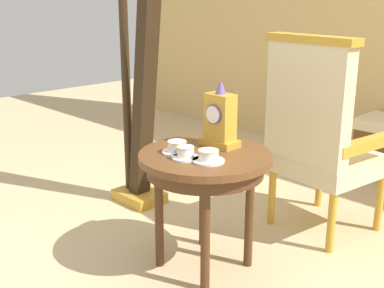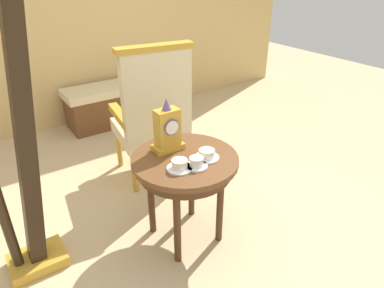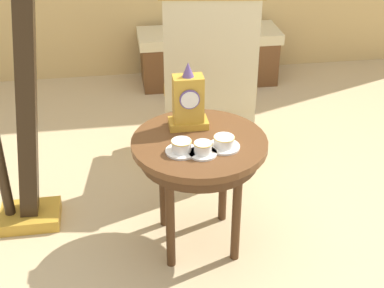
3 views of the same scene
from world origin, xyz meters
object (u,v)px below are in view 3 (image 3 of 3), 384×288
(teacup_right, at_px, (203,149))
(mantel_clock, at_px, (188,102))
(teacup_left, at_px, (181,147))
(harp, at_px, (15,94))
(side_table, at_px, (199,154))
(armchair, at_px, (210,78))
(teacup_center, at_px, (224,143))
(window_bench, at_px, (209,56))

(teacup_right, bearing_deg, mantel_clock, 95.85)
(teacup_left, relative_size, harp, 0.08)
(teacup_left, distance_m, harp, 0.86)
(side_table, height_order, teacup_left, teacup_left)
(teacup_right, distance_m, mantel_clock, 0.29)
(armchair, xyz_separation_m, harp, (-1.03, -0.44, 0.18))
(teacup_right, height_order, mantel_clock, mantel_clock)
(armchair, bearing_deg, teacup_center, -95.63)
(side_table, xyz_separation_m, mantel_clock, (-0.03, 0.14, 0.21))
(mantel_clock, bearing_deg, armchair, 70.20)
(teacup_right, height_order, teacup_center, teacup_right)
(side_table, relative_size, window_bench, 0.56)
(teacup_left, xyz_separation_m, armchair, (0.28, 0.82, -0.04))
(teacup_center, xyz_separation_m, harp, (-0.95, 0.37, 0.14))
(mantel_clock, distance_m, harp, 0.83)
(teacup_left, relative_size, mantel_clock, 0.44)
(armchair, bearing_deg, window_bench, 79.98)
(teacup_center, bearing_deg, teacup_left, -177.01)
(side_table, height_order, harp, harp)
(teacup_center, height_order, armchair, armchair)
(teacup_center, relative_size, window_bench, 0.13)
(teacup_center, relative_size, mantel_clock, 0.44)
(side_table, distance_m, harp, 0.93)
(teacup_center, bearing_deg, armchair, 84.37)
(side_table, bearing_deg, armchair, 75.87)
(teacup_right, distance_m, armchair, 0.88)
(harp, relative_size, window_bench, 1.65)
(teacup_left, bearing_deg, armchair, 71.36)
(teacup_left, bearing_deg, teacup_center, 2.99)
(teacup_right, distance_m, harp, 0.95)
(mantel_clock, distance_m, armchair, 0.64)
(teacup_left, distance_m, teacup_center, 0.20)
(teacup_right, distance_m, teacup_center, 0.11)
(teacup_center, xyz_separation_m, armchair, (0.08, 0.81, -0.04))
(teacup_left, bearing_deg, window_bench, 76.51)
(teacup_center, height_order, harp, harp)
(mantel_clock, height_order, harp, harp)
(mantel_clock, bearing_deg, harp, 169.57)
(teacup_right, xyz_separation_m, teacup_center, (0.11, 0.04, -0.00))
(teacup_right, relative_size, harp, 0.07)
(mantel_clock, relative_size, harp, 0.18)
(mantel_clock, distance_m, window_bench, 1.97)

